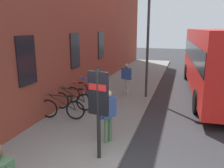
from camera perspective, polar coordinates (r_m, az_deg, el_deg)
name	(u,v)px	position (r m, az deg, el deg)	size (l,w,h in m)	color
ground	(172,106)	(10.82, 14.55, -5.24)	(60.00, 60.00, 0.00)	#2D2D30
sidewalk_pavement	(124,89)	(13.09, 2.98, -1.22)	(24.00, 3.50, 0.12)	gray
station_facade	(95,11)	(14.25, -4.13, 17.57)	(22.00, 0.65, 8.80)	brown
bicycle_end_of_row	(62,109)	(8.82, -12.24, -5.97)	(0.48, 1.76, 0.97)	black
bicycle_beside_lamp	(73,101)	(9.68, -9.69, -4.06)	(0.48, 1.77, 0.97)	black
bicycle_mid_rack	(84,94)	(10.48, -7.00, -2.57)	(0.48, 1.77, 0.97)	black
bicycle_far_end	(91,89)	(11.43, -5.16, -1.15)	(0.63, 1.72, 0.97)	black
transit_info_sign	(98,99)	(5.71, -3.40, -3.81)	(0.18, 0.56, 2.40)	black
city_bus	(217,58)	(13.25, 24.46, 5.95)	(10.63, 3.14, 3.35)	red
pedestrian_near_bus	(108,111)	(6.74, -1.00, -6.61)	(0.53, 0.44, 1.59)	#4C724C
pedestrian_crossing_street	(126,76)	(11.72, 3.55, 2.10)	(0.35, 0.57, 1.57)	#B2A599
street_lamp	(148,38)	(11.09, 8.86, 11.28)	(0.28, 0.28, 4.80)	#333338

